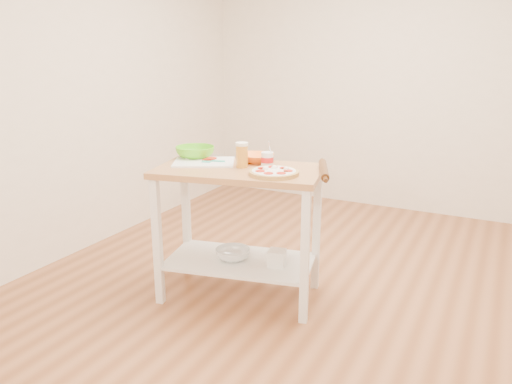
{
  "coord_description": "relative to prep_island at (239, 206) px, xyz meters",
  "views": [
    {
      "loc": [
        1.12,
        -2.96,
        1.64
      ],
      "look_at": [
        -0.28,
        -0.25,
        0.76
      ],
      "focal_mm": 35.0,
      "sensor_mm": 36.0,
      "label": 1
    }
  ],
  "objects": [
    {
      "name": "room_shell",
      "position": [
        0.41,
        0.23,
        0.71
      ],
      "size": [
        4.04,
        4.54,
        2.74
      ],
      "color": "#9E603A",
      "rests_on": "ground"
    },
    {
      "name": "prep_island",
      "position": [
        0.0,
        0.0,
        0.0
      ],
      "size": [
        1.16,
        0.79,
        0.9
      ],
      "rotation": [
        0.0,
        0.0,
        0.22
      ],
      "color": "#B07A48",
      "rests_on": "ground"
    },
    {
      "name": "pizza",
      "position": [
        0.28,
        -0.05,
        0.27
      ],
      "size": [
        0.31,
        0.31,
        0.05
      ],
      "rotation": [
        0.0,
        0.0,
        0.03
      ],
      "color": "tan",
      "rests_on": "prep_island"
    },
    {
      "name": "cutting_board",
      "position": [
        -0.29,
        0.03,
        0.27
      ],
      "size": [
        0.49,
        0.45,
        0.04
      ],
      "rotation": [
        0.0,
        0.0,
        0.48
      ],
      "color": "white",
      "rests_on": "prep_island"
    },
    {
      "name": "spatula",
      "position": [
        -0.22,
        0.03,
        0.27
      ],
      "size": [
        0.14,
        0.09,
        0.01
      ],
      "rotation": [
        0.0,
        0.0,
        0.27
      ],
      "color": "#30BB9A",
      "rests_on": "cutting_board"
    },
    {
      "name": "knife",
      "position": [
        -0.4,
        0.15,
        0.27
      ],
      "size": [
        0.22,
        0.18,
        0.01
      ],
      "rotation": [
        0.0,
        0.0,
        0.62
      ],
      "color": "silver",
      "rests_on": "cutting_board"
    },
    {
      "name": "orange_bowl",
      "position": [
        0.02,
        0.21,
        0.29
      ],
      "size": [
        0.28,
        0.28,
        0.06
      ],
      "primitive_type": "imported",
      "rotation": [
        0.0,
        0.0,
        0.28
      ],
      "color": "orange",
      "rests_on": "prep_island"
    },
    {
      "name": "green_bowl",
      "position": [
        -0.42,
        0.12,
        0.3
      ],
      "size": [
        0.38,
        0.38,
        0.08
      ],
      "primitive_type": "imported",
      "rotation": [
        0.0,
        0.0,
        0.64
      ],
      "color": "#5ACA19",
      "rests_on": "prep_island"
    },
    {
      "name": "beer_pint",
      "position": [
        0.01,
        0.03,
        0.34
      ],
      "size": [
        0.08,
        0.08,
        0.16
      ],
      "color": "orange",
      "rests_on": "prep_island"
    },
    {
      "name": "yogurt_tub",
      "position": [
        0.15,
        0.11,
        0.31
      ],
      "size": [
        0.08,
        0.08,
        0.17
      ],
      "color": "white",
      "rests_on": "prep_island"
    },
    {
      "name": "rolling_pin",
      "position": [
        0.54,
        0.1,
        0.28
      ],
      "size": [
        0.2,
        0.41,
        0.05
      ],
      "primitive_type": "cylinder",
      "rotation": [
        1.57,
        0.0,
        0.39
      ],
      "color": "#522D12",
      "rests_on": "prep_island"
    },
    {
      "name": "shelf_glass_bowl",
      "position": [
        -0.05,
        -0.01,
        -0.35
      ],
      "size": [
        0.3,
        0.3,
        0.07
      ],
      "primitive_type": "imported",
      "rotation": [
        0.0,
        0.0,
        0.35
      ],
      "color": "silver",
      "rests_on": "prep_island"
    },
    {
      "name": "shelf_bin",
      "position": [
        0.27,
        0.03,
        -0.33
      ],
      "size": [
        0.13,
        0.13,
        0.11
      ],
      "primitive_type": "cube",
      "rotation": [
        0.0,
        0.0,
        0.22
      ],
      "color": "white",
      "rests_on": "prep_island"
    }
  ]
}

